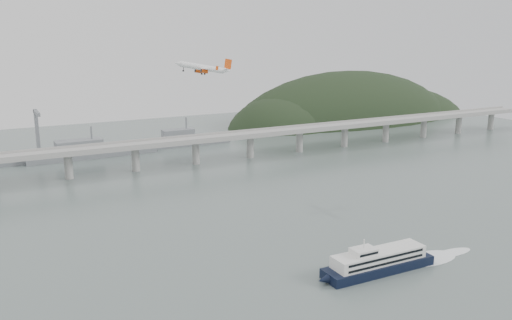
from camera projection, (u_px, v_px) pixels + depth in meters
ground at (308, 255)px, 263.49m from camera, size 900.00×900.00×0.00m
bridge at (171, 145)px, 431.41m from camera, size 800.00×22.00×23.90m
headland at (355, 134)px, 682.47m from camera, size 365.00×155.00×156.00m
ferry at (379, 262)px, 244.69m from camera, size 90.47×16.06×17.09m
airliner at (204, 68)px, 311.08m from camera, size 35.37×31.92×9.18m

